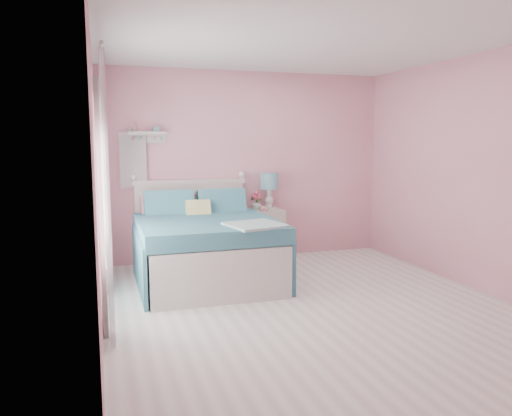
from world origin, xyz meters
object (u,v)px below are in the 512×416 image
bed (204,247)px  vase (256,204)px  teacup (264,208)px  nightstand (264,235)px  table_lamp (269,184)px

bed → vase: size_ratio=13.67×
vase → teacup: (0.05, -0.18, -0.04)m
nightstand → table_lamp: 0.71m
table_lamp → teacup: (-0.16, -0.25, -0.31)m
nightstand → table_lamp: bearing=40.2°
bed → teacup: (0.93, 0.56, 0.35)m
nightstand → table_lamp: size_ratio=1.44×
table_lamp → vase: table_lamp is taller
nightstand → teacup: teacup is taller
vase → teacup: bearing=-75.0°
table_lamp → vase: bearing=-162.2°
nightstand → bed: bearing=-143.9°
table_lamp → vase: size_ratio=3.44×
teacup → table_lamp: bearing=56.6°
bed → table_lamp: (1.10, 0.81, 0.66)m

